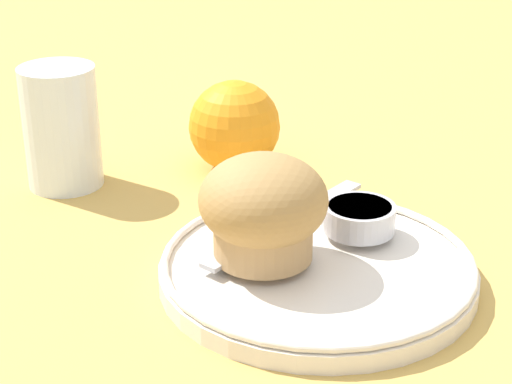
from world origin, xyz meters
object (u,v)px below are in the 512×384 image
butter_knife (288,222)px  orange_fruit (234,126)px  muffin (263,208)px  juice_glass (61,127)px

butter_knife → orange_fruit: bearing=54.7°
butter_knife → muffin: bearing=-161.8°
orange_fruit → juice_glass: (-0.16, 0.03, 0.01)m
butter_knife → juice_glass: (-0.13, 0.19, 0.03)m
muffin → orange_fruit: bearing=73.2°
juice_glass → orange_fruit: bearing=-10.4°
butter_knife → orange_fruit: 0.17m
butter_knife → orange_fruit: size_ratio=2.02×
orange_fruit → juice_glass: size_ratio=0.78×
muffin → butter_knife: size_ratio=0.53×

